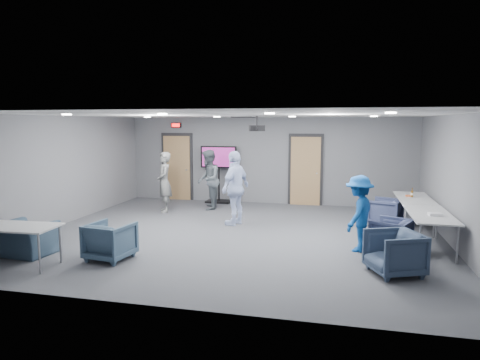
% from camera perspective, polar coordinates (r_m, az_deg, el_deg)
% --- Properties ---
extents(floor, '(9.00, 9.00, 0.00)m').
position_cam_1_polar(floor, '(9.82, -0.29, -7.27)').
color(floor, '#33363A').
rests_on(floor, ground).
extents(ceiling, '(9.00, 9.00, 0.00)m').
position_cam_1_polar(ceiling, '(9.49, -0.30, 8.69)').
color(ceiling, white).
rests_on(ceiling, wall_back).
extents(wall_back, '(9.00, 0.02, 2.70)m').
position_cam_1_polar(wall_back, '(13.46, 3.66, 2.61)').
color(wall_back, slate).
rests_on(wall_back, floor).
extents(wall_front, '(9.00, 0.02, 2.70)m').
position_cam_1_polar(wall_front, '(5.79, -9.55, -4.16)').
color(wall_front, slate).
rests_on(wall_front, floor).
extents(wall_left, '(0.02, 8.00, 2.70)m').
position_cam_1_polar(wall_left, '(11.47, -22.74, 1.16)').
color(wall_left, slate).
rests_on(wall_left, floor).
extents(wall_right, '(0.02, 8.00, 2.70)m').
position_cam_1_polar(wall_right, '(9.58, 26.88, -0.24)').
color(wall_right, slate).
rests_on(wall_right, floor).
extents(door_left, '(1.06, 0.17, 2.24)m').
position_cam_1_polar(door_left, '(14.25, -8.37, 1.68)').
color(door_left, black).
rests_on(door_left, wall_back).
extents(door_right, '(1.06, 0.17, 2.24)m').
position_cam_1_polar(door_right, '(13.30, 8.73, 1.25)').
color(door_right, black).
rests_on(door_right, wall_back).
extents(exit_sign, '(0.32, 0.08, 0.16)m').
position_cam_1_polar(exit_sign, '(14.15, -8.51, 7.24)').
color(exit_sign, black).
rests_on(exit_sign, wall_back).
extents(hvac_diffuser, '(0.60, 0.60, 0.03)m').
position_cam_1_polar(hvac_diffuser, '(12.33, 0.47, 8.37)').
color(hvac_diffuser, black).
rests_on(hvac_diffuser, ceiling).
extents(downlights, '(6.18, 3.78, 0.02)m').
position_cam_1_polar(downlights, '(9.49, -0.30, 8.60)').
color(downlights, white).
rests_on(downlights, ceiling).
extents(person_a, '(0.66, 0.74, 1.71)m').
position_cam_1_polar(person_a, '(12.31, -10.05, -0.28)').
color(person_a, gray).
rests_on(person_a, floor).
extents(person_b, '(0.84, 0.98, 1.75)m').
position_cam_1_polar(person_b, '(12.53, -4.25, 0.04)').
color(person_b, '#555E66').
rests_on(person_b, floor).
extents(person_c, '(0.78, 1.17, 1.85)m').
position_cam_1_polar(person_c, '(10.59, -0.61, -1.07)').
color(person_c, '#C6D6FF').
rests_on(person_c, floor).
extents(person_d, '(0.86, 1.11, 1.51)m').
position_cam_1_polar(person_d, '(8.76, 15.57, -4.31)').
color(person_d, '#174C98').
rests_on(person_d, floor).
extents(chair_right_a, '(0.94, 0.92, 0.67)m').
position_cam_1_polar(chair_right_a, '(11.21, 18.78, -4.04)').
color(chair_right_a, '#343C5B').
rests_on(chair_right_a, floor).
extents(chair_right_b, '(0.93, 0.92, 0.64)m').
position_cam_1_polar(chair_right_b, '(9.06, 19.45, -6.88)').
color(chair_right_b, '#373F5F').
rests_on(chair_right_b, floor).
extents(chair_right_c, '(1.05, 1.04, 0.74)m').
position_cam_1_polar(chair_right_c, '(7.68, 19.89, -9.14)').
color(chair_right_c, '#324057').
rests_on(chair_right_c, floor).
extents(chair_front_a, '(0.85, 0.87, 0.70)m').
position_cam_1_polar(chair_front_a, '(8.36, -16.91, -7.77)').
color(chair_front_a, '#384D61').
rests_on(chair_front_a, floor).
extents(chair_front_b, '(1.05, 0.94, 0.63)m').
position_cam_1_polar(chair_front_b, '(9.24, -26.69, -7.03)').
color(chair_front_b, '#314355').
rests_on(chair_front_b, floor).
extents(table_right_a, '(0.77, 1.85, 0.73)m').
position_cam_1_polar(table_right_a, '(11.20, 22.19, -2.39)').
color(table_right_a, '#B1B3B6').
rests_on(table_right_a, floor).
extents(table_right_b, '(0.79, 1.91, 0.73)m').
position_cam_1_polar(table_right_b, '(9.36, 23.99, -4.35)').
color(table_right_b, '#B1B3B6').
rests_on(table_right_b, floor).
extents(table_front_left, '(1.85, 0.85, 0.73)m').
position_cam_1_polar(table_front_left, '(8.63, -28.68, -5.62)').
color(table_front_left, '#B1B3B6').
rests_on(table_front_left, floor).
extents(bottle_right, '(0.06, 0.06, 0.23)m').
position_cam_1_polar(bottle_right, '(11.21, 21.95, -1.70)').
color(bottle_right, '#5F3C10').
rests_on(bottle_right, table_right_a).
extents(snack_box, '(0.17, 0.12, 0.04)m').
position_cam_1_polar(snack_box, '(11.29, 21.61, -1.96)').
color(snack_box, '#CC5E33').
rests_on(snack_box, table_right_a).
extents(wrapper, '(0.26, 0.19, 0.06)m').
position_cam_1_polar(wrapper, '(9.17, 24.58, -4.18)').
color(wrapper, silver).
rests_on(wrapper, table_right_b).
extents(tv_stand, '(1.18, 0.56, 1.80)m').
position_cam_1_polar(tv_stand, '(13.58, -2.84, 1.27)').
color(tv_stand, black).
rests_on(tv_stand, floor).
extents(projector, '(0.42, 0.39, 0.36)m').
position_cam_1_polar(projector, '(10.22, 2.26, 6.95)').
color(projector, black).
rests_on(projector, ceiling).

